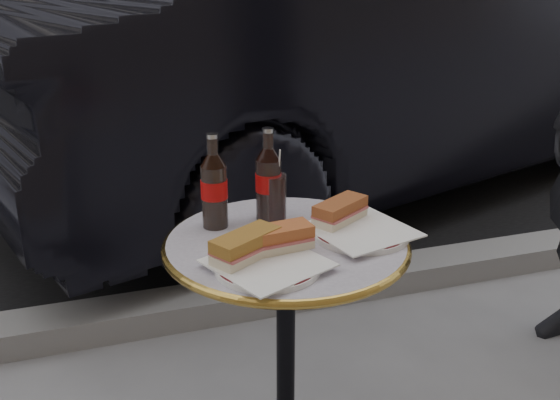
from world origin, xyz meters
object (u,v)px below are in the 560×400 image
object	(u,v)px
cola_bottle_left	(214,181)
cola_glass	(275,197)
parked_car	(381,60)
plate_left	(268,266)
bistro_table	(286,362)
plate_right	(361,233)
cola_bottle_right	(268,174)

from	to	relation	value
cola_bottle_left	cola_glass	distance (m)	0.17
cola_glass	parked_car	size ratio (longest dim) A/B	0.03
plate_left	cola_bottle_left	distance (m)	0.31
cola_bottle_left	cola_glass	world-z (taller)	cola_bottle_left
bistro_table	cola_bottle_left	size ratio (longest dim) A/B	2.91
bistro_table	plate_right	bearing A→B (deg)	-10.66
cola_glass	cola_bottle_left	bearing A→B (deg)	178.43
plate_right	parked_car	xyz separation A→B (m)	(1.20, 2.30, 0.07)
cola_bottle_right	plate_right	bearing A→B (deg)	-43.67
plate_right	cola_glass	size ratio (longest dim) A/B	1.92
plate_left	cola_bottle_left	world-z (taller)	cola_bottle_left
cola_glass	bistro_table	bearing A→B (deg)	-95.33
plate_left	parked_car	size ratio (longest dim) A/B	0.05
cola_glass	plate_left	bearing A→B (deg)	-110.80
bistro_table	parked_car	distance (m)	2.70
plate_right	cola_bottle_left	world-z (taller)	cola_bottle_left
plate_right	cola_glass	world-z (taller)	cola_glass
plate_right	parked_car	distance (m)	2.60
bistro_table	cola_bottle_right	bearing A→B (deg)	90.56
cola_bottle_left	cola_bottle_right	xyz separation A→B (m)	(0.15, 0.01, 0.00)
bistro_table	plate_right	world-z (taller)	plate_right
cola_glass	parked_car	bearing A→B (deg)	57.11
bistro_table	cola_glass	xyz separation A→B (m)	(0.01, 0.13, 0.43)
plate_right	cola_glass	distance (m)	0.25
cola_glass	cola_bottle_right	bearing A→B (deg)	135.63
plate_right	cola_bottle_right	world-z (taller)	cola_bottle_right
plate_right	cola_bottle_right	bearing A→B (deg)	136.33
cola_bottle_right	parked_car	xyz separation A→B (m)	(1.39, 2.12, -0.05)
cola_bottle_left	parked_car	world-z (taller)	parked_car
plate_left	cola_bottle_right	size ratio (longest dim) A/B	0.96
bistro_table	cola_glass	distance (m)	0.45
cola_glass	parked_car	distance (m)	2.54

